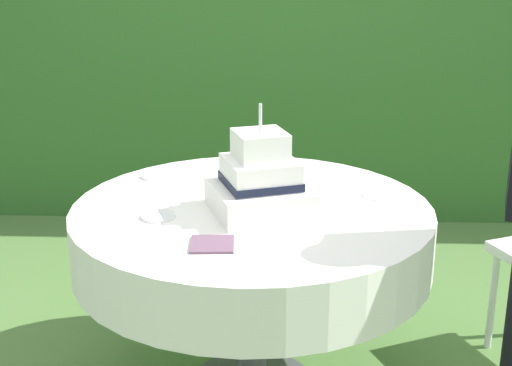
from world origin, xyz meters
name	(u,v)px	position (x,y,z in m)	size (l,w,h in m)	color
foliage_hedge	(268,32)	(0.00, 2.04, 1.14)	(6.99, 0.44, 2.29)	#336628
cake_table	(252,236)	(0.00, 0.00, 0.64)	(1.32, 1.32, 0.76)	#4C4C51
wedding_cake	(261,182)	(0.03, -0.04, 0.87)	(0.42, 0.42, 0.39)	white
serving_plate_near	(155,176)	(-0.41, 0.33, 0.77)	(0.11, 0.11, 0.01)	white
serving_plate_far	(378,195)	(0.47, 0.14, 0.77)	(0.12, 0.12, 0.01)	white
serving_plate_left	(158,216)	(-0.32, -0.12, 0.77)	(0.12, 0.12, 0.01)	white
serving_plate_right	(304,180)	(0.19, 0.30, 0.77)	(0.13, 0.13, 0.01)	white
napkin_stack	(212,244)	(-0.11, -0.36, 0.76)	(0.14, 0.14, 0.01)	#6B4C60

